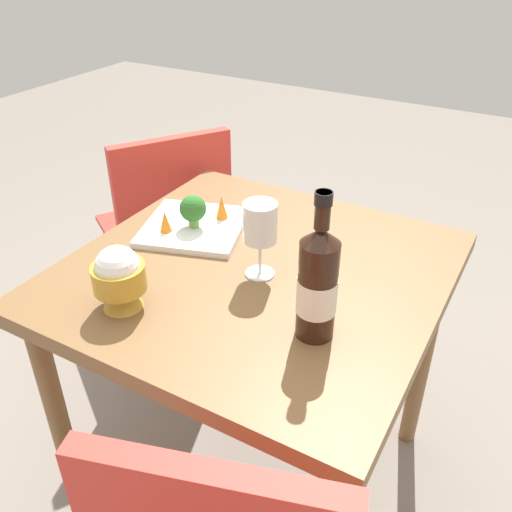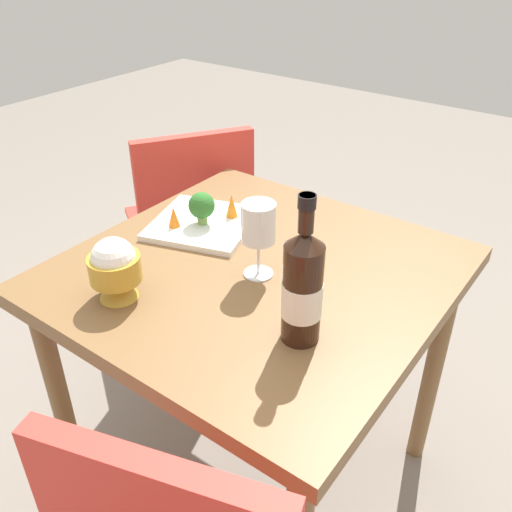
{
  "view_description": "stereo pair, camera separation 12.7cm",
  "coord_description": "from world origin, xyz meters",
  "px_view_note": "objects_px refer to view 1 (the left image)",
  "views": [
    {
      "loc": [
        -0.94,
        -0.53,
        1.45
      ],
      "look_at": [
        0.0,
        0.0,
        0.77
      ],
      "focal_mm": 38.78,
      "sensor_mm": 36.0,
      "label": 1
    },
    {
      "loc": [
        -0.87,
        -0.64,
        1.45
      ],
      "look_at": [
        0.0,
        0.0,
        0.77
      ],
      "focal_mm": 38.78,
      "sensor_mm": 36.0,
      "label": 2
    }
  ],
  "objects_px": {
    "carrot_garnish_left": "(165,221)",
    "wine_glass": "(260,224)",
    "rice_bowl": "(119,277)",
    "chair_near_window": "(169,219)",
    "serving_plate": "(194,227)",
    "wine_bottle": "(318,283)",
    "carrot_garnish_right": "(222,207)",
    "broccoli_floret": "(193,209)"
  },
  "relations": [
    {
      "from": "wine_glass",
      "to": "carrot_garnish_left",
      "type": "relative_size",
      "value": 3.26
    },
    {
      "from": "broccoli_floret",
      "to": "rice_bowl",
      "type": "bearing_deg",
      "value": -171.0
    },
    {
      "from": "chair_near_window",
      "to": "carrot_garnish_right",
      "type": "height_order",
      "value": "chair_near_window"
    },
    {
      "from": "rice_bowl",
      "to": "broccoli_floret",
      "type": "height_order",
      "value": "rice_bowl"
    },
    {
      "from": "chair_near_window",
      "to": "rice_bowl",
      "type": "distance_m",
      "value": 0.84
    },
    {
      "from": "wine_glass",
      "to": "carrot_garnish_left",
      "type": "distance_m",
      "value": 0.3
    },
    {
      "from": "wine_bottle",
      "to": "broccoli_floret",
      "type": "height_order",
      "value": "wine_bottle"
    },
    {
      "from": "chair_near_window",
      "to": "wine_bottle",
      "type": "distance_m",
      "value": 1.03
    },
    {
      "from": "serving_plate",
      "to": "carrot_garnish_right",
      "type": "xyz_separation_m",
      "value": [
        0.07,
        -0.04,
        0.04
      ]
    },
    {
      "from": "rice_bowl",
      "to": "serving_plate",
      "type": "xyz_separation_m",
      "value": [
        0.34,
        0.06,
        -0.07
      ]
    },
    {
      "from": "chair_near_window",
      "to": "broccoli_floret",
      "type": "distance_m",
      "value": 0.57
    },
    {
      "from": "chair_near_window",
      "to": "wine_bottle",
      "type": "height_order",
      "value": "wine_bottle"
    },
    {
      "from": "wine_glass",
      "to": "rice_bowl",
      "type": "xyz_separation_m",
      "value": [
        -0.25,
        0.19,
        -0.05
      ]
    },
    {
      "from": "wine_glass",
      "to": "carrot_garnish_left",
      "type": "bearing_deg",
      "value": 83.62
    },
    {
      "from": "chair_near_window",
      "to": "carrot_garnish_right",
      "type": "relative_size",
      "value": 13.53
    },
    {
      "from": "broccoli_floret",
      "to": "carrot_garnish_left",
      "type": "xyz_separation_m",
      "value": [
        -0.05,
        0.05,
        -0.02
      ]
    },
    {
      "from": "wine_bottle",
      "to": "chair_near_window",
      "type": "bearing_deg",
      "value": 55.07
    },
    {
      "from": "chair_near_window",
      "to": "wine_glass",
      "type": "distance_m",
      "value": 0.82
    },
    {
      "from": "carrot_garnish_right",
      "to": "wine_glass",
      "type": "bearing_deg",
      "value": -128.31
    },
    {
      "from": "carrot_garnish_right",
      "to": "chair_near_window",
      "type": "bearing_deg",
      "value": 56.28
    },
    {
      "from": "rice_bowl",
      "to": "serving_plate",
      "type": "relative_size",
      "value": 0.45
    },
    {
      "from": "serving_plate",
      "to": "carrot_garnish_left",
      "type": "bearing_deg",
      "value": 148.39
    },
    {
      "from": "rice_bowl",
      "to": "broccoli_floret",
      "type": "bearing_deg",
      "value": 9.0
    },
    {
      "from": "carrot_garnish_left",
      "to": "wine_glass",
      "type": "bearing_deg",
      "value": -96.38
    },
    {
      "from": "wine_bottle",
      "to": "carrot_garnish_right",
      "type": "height_order",
      "value": "wine_bottle"
    },
    {
      "from": "rice_bowl",
      "to": "serving_plate",
      "type": "distance_m",
      "value": 0.36
    },
    {
      "from": "chair_near_window",
      "to": "wine_glass",
      "type": "bearing_deg",
      "value": -92.69
    },
    {
      "from": "carrot_garnish_left",
      "to": "carrot_garnish_right",
      "type": "height_order",
      "value": "carrot_garnish_right"
    },
    {
      "from": "broccoli_floret",
      "to": "wine_bottle",
      "type": "bearing_deg",
      "value": -116.33
    },
    {
      "from": "chair_near_window",
      "to": "wine_bottle",
      "type": "relative_size",
      "value": 2.79
    },
    {
      "from": "wine_glass",
      "to": "rice_bowl",
      "type": "distance_m",
      "value": 0.32
    },
    {
      "from": "wine_glass",
      "to": "carrot_garnish_right",
      "type": "relative_size",
      "value": 2.85
    },
    {
      "from": "chair_near_window",
      "to": "wine_bottle",
      "type": "xyz_separation_m",
      "value": [
        -0.56,
        -0.8,
        0.33
      ]
    },
    {
      "from": "serving_plate",
      "to": "chair_near_window",
      "type": "bearing_deg",
      "value": 46.9
    },
    {
      "from": "chair_near_window",
      "to": "carrot_garnish_left",
      "type": "relative_size",
      "value": 15.49
    },
    {
      "from": "wine_bottle",
      "to": "carrot_garnish_left",
      "type": "bearing_deg",
      "value": 71.55
    },
    {
      "from": "chair_near_window",
      "to": "serving_plate",
      "type": "relative_size",
      "value": 2.71
    },
    {
      "from": "chair_near_window",
      "to": "carrot_garnish_left",
      "type": "bearing_deg",
      "value": -108.96
    },
    {
      "from": "wine_glass",
      "to": "rice_bowl",
      "type": "relative_size",
      "value": 1.26
    },
    {
      "from": "carrot_garnish_right",
      "to": "wine_bottle",
      "type": "bearing_deg",
      "value": -126.11
    },
    {
      "from": "wine_bottle",
      "to": "serving_plate",
      "type": "height_order",
      "value": "wine_bottle"
    },
    {
      "from": "wine_glass",
      "to": "rice_bowl",
      "type": "height_order",
      "value": "wine_glass"
    }
  ]
}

